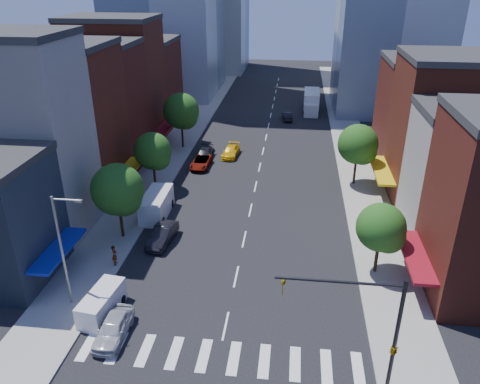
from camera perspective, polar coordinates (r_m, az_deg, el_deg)
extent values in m
plane|color=black|center=(34.84, -1.77, -15.99)|extent=(220.00, 220.00, 0.00)
cube|color=gray|center=(71.65, -7.01, 6.56)|extent=(5.00, 120.00, 0.15)
cube|color=gray|center=(70.19, 13.36, 5.65)|extent=(5.00, 120.00, 0.15)
cube|color=silver|center=(32.68, -2.59, -19.44)|extent=(19.00, 3.00, 0.01)
cube|color=silver|center=(47.51, -25.64, 5.71)|extent=(12.00, 8.00, 18.00)
cube|color=#5A2215|center=(54.78, -20.99, 7.82)|extent=(12.00, 9.00, 16.00)
cube|color=#571F15|center=(62.26, -17.49, 9.83)|extent=(12.00, 8.00, 15.00)
cube|color=#5A2215|center=(69.64, -14.85, 12.58)|extent=(12.00, 9.00, 17.00)
cube|color=#571F15|center=(78.77, -12.24, 12.77)|extent=(12.00, 10.00, 13.00)
cube|color=silver|center=(47.32, 27.17, 1.39)|extent=(12.00, 8.00, 12.00)
cube|color=#5A2215|center=(54.82, 24.61, 6.64)|extent=(12.00, 10.00, 15.00)
cube|color=#571F15|center=(64.29, 22.06, 8.69)|extent=(12.00, 10.00, 13.00)
cylinder|color=black|center=(29.18, 18.46, -16.55)|extent=(0.24, 0.24, 8.00)
cylinder|color=black|center=(26.38, 11.98, -10.67)|extent=(7.00, 0.16, 0.16)
imported|color=gold|center=(26.58, 5.29, -11.44)|extent=(0.22, 0.18, 1.10)
imported|color=gold|center=(29.71, 18.24, -17.71)|extent=(0.48, 2.24, 0.90)
cylinder|color=slate|center=(36.29, -20.86, -6.90)|extent=(0.20, 0.20, 9.00)
cylinder|color=slate|center=(33.85, -20.47, -0.90)|extent=(2.00, 0.14, 0.14)
cube|color=slate|center=(33.48, -19.08, -1.06)|extent=(0.50, 0.25, 0.18)
cylinder|color=black|center=(45.13, -14.31, -3.06)|extent=(0.28, 0.28, 3.92)
sphere|color=#194A15|center=(43.84, -14.72, 0.32)|extent=(4.80, 4.80, 4.80)
sphere|color=#194A15|center=(43.68, -14.02, -0.72)|extent=(3.36, 3.36, 3.36)
cylinder|color=black|center=(54.53, -10.40, 2.27)|extent=(0.28, 0.28, 3.64)
sphere|color=#194A15|center=(53.53, -10.62, 4.96)|extent=(4.20, 4.20, 4.20)
sphere|color=#194A15|center=(53.32, -10.04, 4.17)|extent=(2.94, 2.94, 2.94)
cylinder|color=black|center=(67.05, -7.05, 7.19)|extent=(0.28, 0.28, 4.20)
sphere|color=#194A15|center=(66.14, -7.20, 9.78)|extent=(5.00, 5.00, 5.00)
sphere|color=#194A15|center=(65.92, -6.71, 9.08)|extent=(3.50, 3.50, 3.50)
cylinder|color=black|center=(40.58, 16.36, -7.25)|extent=(0.28, 0.28, 3.36)
sphere|color=#194A15|center=(39.32, 16.80, -4.15)|extent=(4.00, 4.00, 4.00)
sphere|color=#194A15|center=(39.47, 17.62, -5.15)|extent=(2.80, 2.80, 2.80)
cylinder|color=black|center=(56.35, 13.86, 2.87)|extent=(0.28, 0.28, 3.92)
sphere|color=#194A15|center=(55.32, 14.17, 5.68)|extent=(4.60, 4.60, 4.60)
sphere|color=#194A15|center=(55.36, 14.75, 4.85)|extent=(3.22, 3.22, 3.22)
imported|color=#B9BABE|center=(34.61, -15.17, -15.71)|extent=(1.86, 4.56, 1.55)
imported|color=black|center=(44.16, -9.46, -5.21)|extent=(2.14, 4.92, 1.57)
imported|color=#999999|center=(60.41, -4.77, 3.62)|extent=(2.35, 4.86, 1.33)
imported|color=black|center=(62.92, -4.38, 4.58)|extent=(1.99, 4.89, 1.42)
cube|color=silver|center=(36.68, -16.49, -12.89)|extent=(2.32, 4.63, 1.87)
cube|color=black|center=(35.42, -17.90, -14.13)|extent=(1.74, 1.09, 0.80)
cylinder|color=black|center=(36.46, -18.67, -14.76)|extent=(0.30, 0.70, 0.68)
cylinder|color=black|center=(35.73, -16.41, -15.35)|extent=(0.30, 0.70, 0.68)
cylinder|color=black|center=(38.41, -16.32, -12.07)|extent=(0.30, 0.70, 0.68)
cylinder|color=black|center=(37.72, -14.16, -12.55)|extent=(0.30, 0.70, 0.68)
cube|color=silver|center=(48.89, -10.12, -1.53)|extent=(2.37, 5.75, 2.40)
cube|color=black|center=(46.89, -10.85, -2.35)|extent=(2.13, 1.17, 1.03)
cylinder|color=black|center=(47.91, -11.85, -3.36)|extent=(0.30, 0.87, 0.87)
cylinder|color=black|center=(47.34, -9.46, -3.51)|extent=(0.30, 0.87, 0.87)
cylinder|color=black|center=(51.18, -10.60, -1.28)|extent=(0.30, 0.87, 0.87)
cylinder|color=black|center=(50.65, -8.36, -1.40)|extent=(0.30, 0.87, 0.87)
imported|color=#E9B30C|center=(63.91, -1.12, 4.97)|extent=(2.28, 4.85, 1.37)
imported|color=black|center=(80.52, 5.78, 9.21)|extent=(2.02, 4.37, 1.39)
imported|color=#999999|center=(90.65, 8.66, 10.98)|extent=(2.25, 4.94, 1.64)
cube|color=silver|center=(86.32, 8.70, 10.91)|extent=(2.83, 7.27, 3.55)
cube|color=silver|center=(82.38, 8.66, 9.81)|extent=(2.49, 2.05, 2.22)
cylinder|color=black|center=(83.42, 7.79, 9.55)|extent=(0.36, 1.01, 1.00)
cylinder|color=black|center=(83.45, 9.48, 9.44)|extent=(0.36, 1.01, 1.00)
cylinder|color=black|center=(88.24, 7.85, 10.42)|extent=(0.36, 1.01, 1.00)
cylinder|color=black|center=(88.27, 9.46, 10.32)|extent=(0.36, 1.01, 1.00)
imported|color=#999999|center=(41.60, -15.04, -7.44)|extent=(0.58, 0.75, 1.84)
imported|color=#999999|center=(51.54, -14.99, -0.76)|extent=(0.94, 1.05, 1.77)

